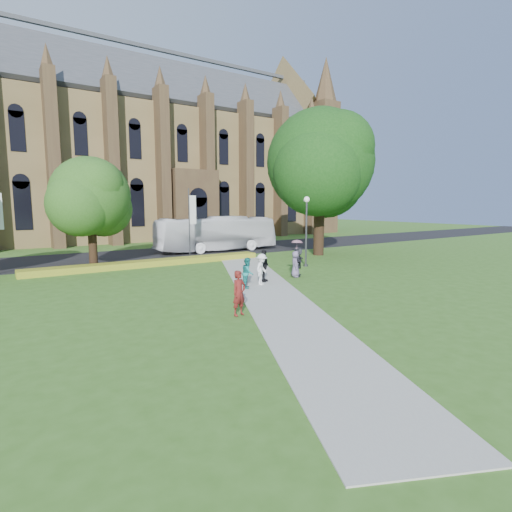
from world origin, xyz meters
TOP-DOWN VIEW (x-y plane):
  - ground at (0.00, 0.00)m, footprint 160.00×160.00m
  - road at (0.00, 20.00)m, footprint 160.00×10.00m
  - footpath at (0.00, 1.00)m, footprint 15.58×28.54m
  - flower_hedge at (-2.00, 13.20)m, footprint 18.00×1.40m
  - cathedral at (10.00, 39.73)m, footprint 52.60×18.25m
  - streetlamp at (7.50, 6.50)m, footprint 0.44×0.44m
  - large_tree at (13.00, 11.00)m, footprint 9.60×9.60m
  - street_tree_1 at (-6.00, 14.50)m, footprint 5.60×5.60m
  - banner_pole_0 at (2.11, 15.20)m, footprint 0.70×0.10m
  - tour_coach at (6.68, 18.94)m, footprint 12.46×3.37m
  - pedestrian_0 at (-3.83, -2.21)m, footprint 0.77×0.58m
  - pedestrian_1 at (-0.53, 2.19)m, footprint 1.02×1.05m
  - pedestrian_2 at (0.63, 2.52)m, footprint 1.34×1.22m
  - pedestrian_3 at (1.24, 3.20)m, footprint 1.22×0.95m
  - pedestrian_4 at (3.85, 3.34)m, footprint 0.95×0.95m
  - pedestrian_5 at (4.24, 3.56)m, footprint 1.65×1.69m
  - parasol at (4.03, 3.44)m, footprint 0.87×0.87m

SIDE VIEW (x-z plane):
  - ground at x=0.00m, z-range 0.00..0.00m
  - road at x=0.00m, z-range 0.00..0.02m
  - footpath at x=0.00m, z-range 0.00..0.04m
  - flower_hedge at x=-2.00m, z-range 0.00..0.45m
  - pedestrian_4 at x=3.85m, z-range 0.04..1.71m
  - pedestrian_1 at x=-0.53m, z-range 0.04..1.74m
  - pedestrian_2 at x=0.63m, z-range 0.04..1.84m
  - pedestrian_0 at x=-3.83m, z-range 0.04..1.93m
  - pedestrian_3 at x=1.24m, z-range 0.04..1.97m
  - pedestrian_5 at x=4.24m, z-range 0.04..1.97m
  - tour_coach at x=6.68m, z-range 0.02..3.46m
  - parasol at x=4.03m, z-range 1.71..2.32m
  - streetlamp at x=7.50m, z-range 0.68..5.92m
  - banner_pole_0 at x=2.11m, z-range 0.39..6.39m
  - street_tree_1 at x=-6.00m, z-range 1.20..9.25m
  - large_tree at x=13.00m, z-range 1.77..14.97m
  - cathedral at x=10.00m, z-range -1.02..26.98m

